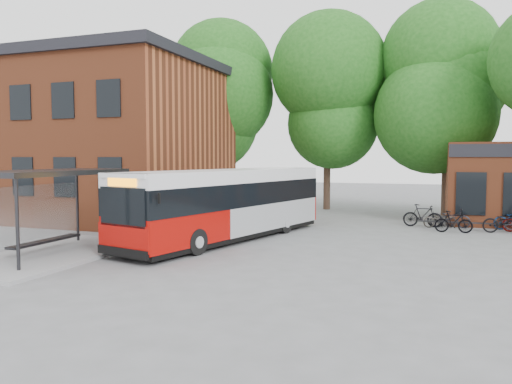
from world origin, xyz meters
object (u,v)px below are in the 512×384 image
(bicycle_0, at_px, (440,219))
(bicycle_1, at_px, (423,216))
(city_bus, at_px, (229,205))
(bicycle_4, at_px, (506,222))
(bicycle_2, at_px, (450,218))
(bus_shelter, at_px, (52,213))
(bicycle_3, at_px, (454,222))

(bicycle_0, relative_size, bicycle_1, 0.87)
(city_bus, xyz_separation_m, bicycle_4, (10.69, 5.52, -0.90))
(city_bus, xyz_separation_m, bicycle_2, (8.45, 6.54, -0.93))
(bus_shelter, height_order, city_bus, bus_shelter)
(city_bus, bearing_deg, bicycle_0, 52.94)
(bicycle_0, bearing_deg, bicycle_1, 67.81)
(bus_shelter, bearing_deg, bicycle_4, 35.57)
(bicycle_2, distance_m, bicycle_4, 2.46)
(city_bus, bearing_deg, bicycle_3, 44.23)
(bicycle_2, xyz_separation_m, bicycle_4, (2.24, -1.02, 0.03))
(bus_shelter, height_order, bicycle_1, bus_shelter)
(city_bus, bearing_deg, bus_shelter, -115.12)
(bicycle_1, xyz_separation_m, bicycle_2, (1.22, 0.10, -0.07))
(bicycle_3, relative_size, bicycle_4, 0.83)
(bicycle_2, relative_size, bicycle_3, 1.13)
(city_bus, relative_size, bicycle_1, 6.17)
(bicycle_0, distance_m, bicycle_1, 0.78)
(bicycle_4, bearing_deg, bicycle_3, 101.91)
(bicycle_0, relative_size, bicycle_3, 0.99)
(bus_shelter, bearing_deg, city_bus, 50.76)
(city_bus, bearing_deg, bicycle_4, 41.43)
(bus_shelter, xyz_separation_m, bicycle_3, (12.71, 10.06, -0.98))
(bus_shelter, bearing_deg, bicycle_2, 42.71)
(bicycle_2, distance_m, bicycle_3, 1.59)
(bicycle_0, bearing_deg, bicycle_3, 178.73)
(bicycle_2, relative_size, bicycle_4, 0.93)
(city_bus, height_order, bicycle_3, city_bus)
(bicycle_3, height_order, bicycle_4, bicycle_4)
(bus_shelter, bearing_deg, bicycle_3, 38.36)
(bus_shelter, xyz_separation_m, bicycle_1, (11.40, 11.55, -0.91))
(city_bus, height_order, bicycle_2, city_bus)
(bicycle_0, bearing_deg, bus_shelter, 111.98)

